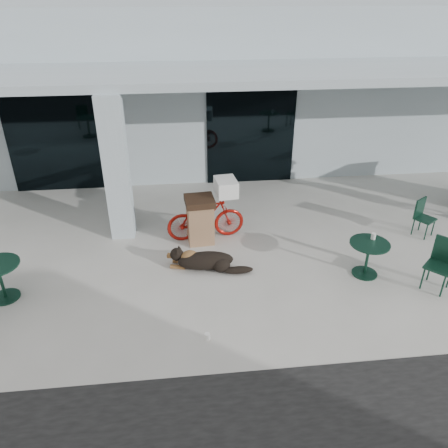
{
  "coord_description": "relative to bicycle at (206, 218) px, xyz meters",
  "views": [
    {
      "loc": [
        -0.19,
        -6.47,
        4.97
      ],
      "look_at": [
        0.6,
        0.69,
        1.0
      ],
      "focal_mm": 35.0,
      "sensor_mm": 36.0,
      "label": 1
    }
  ],
  "objects": [
    {
      "name": "cafe_chair_far_b",
      "position": [
        4.08,
        -2.29,
        -0.02
      ],
      "size": [
        0.66,
        0.66,
        0.98
      ],
      "primitive_type": null,
      "rotation": [
        0.0,
        0.0,
        -0.83
      ],
      "color": "#133628",
      "rests_on": "ground"
    },
    {
      "name": "ground",
      "position": [
        -0.33,
        -1.9,
        -0.51
      ],
      "size": [
        80.0,
        80.0,
        0.0
      ],
      "primitive_type": "plane",
      "color": "beige",
      "rests_on": "ground"
    },
    {
      "name": "storefront_glass_right",
      "position": [
        1.47,
        3.08,
        0.84
      ],
      "size": [
        2.4,
        0.06,
        2.7
      ],
      "primitive_type": "cube",
      "color": "black",
      "rests_on": "ground"
    },
    {
      "name": "dog",
      "position": [
        -0.1,
        -1.2,
        -0.3
      ],
      "size": [
        1.33,
        0.72,
        0.42
      ],
      "primitive_type": null,
      "rotation": [
        0.0,
        0.0,
        -0.24
      ],
      "color": "black",
      "rests_on": "ground"
    },
    {
      "name": "cafe_chair_far_a",
      "position": [
        4.84,
        -0.4,
        -0.09
      ],
      "size": [
        0.55,
        0.56,
        0.85
      ],
      "primitive_type": null,
      "rotation": [
        0.0,
        0.0,
        0.58
      ],
      "color": "#133628",
      "rests_on": "ground"
    },
    {
      "name": "trash_receptacle",
      "position": [
        -0.13,
        -0.1,
        0.01
      ],
      "size": [
        0.66,
        0.66,
        1.03
      ],
      "primitive_type": null,
      "rotation": [
        0.0,
        0.0,
        0.09
      ],
      "color": "#906B4B",
      "rests_on": "ground"
    },
    {
      "name": "cup_on_table",
      "position": [
        3.09,
        -1.58,
        0.25
      ],
      "size": [
        0.11,
        0.11,
        0.12
      ],
      "primitive_type": "cylinder",
      "rotation": [
        0.0,
        0.0,
        0.3
      ],
      "color": "white",
      "rests_on": "cafe_table_far"
    },
    {
      "name": "cup_near_dog",
      "position": [
        -0.21,
        -3.17,
        -0.46
      ],
      "size": [
        0.12,
        0.12,
        0.11
      ],
      "primitive_type": "cylinder",
      "rotation": [
        0.0,
        0.0,
        0.36
      ],
      "color": "white",
      "rests_on": "ground"
    },
    {
      "name": "overhang",
      "position": [
        -0.33,
        1.7,
        2.7
      ],
      "size": [
        22.0,
        2.8,
        0.18
      ],
      "primitive_type": "cube",
      "color": "#ACBBC3",
      "rests_on": "column"
    },
    {
      "name": "storefront_glass_left",
      "position": [
        -3.53,
        3.08,
        0.84
      ],
      "size": [
        2.8,
        0.06,
        2.7
      ],
      "primitive_type": "cube",
      "color": "black",
      "rests_on": "ground"
    },
    {
      "name": "bicycle",
      "position": [
        0.0,
        0.0,
        0.0
      ],
      "size": [
        1.74,
        0.66,
        1.02
      ],
      "primitive_type": "imported",
      "rotation": [
        0.0,
        0.0,
        1.68
      ],
      "color": "#9D130C",
      "rests_on": "ground"
    },
    {
      "name": "column",
      "position": [
        -1.83,
        0.4,
        1.05
      ],
      "size": [
        0.5,
        0.5,
        3.12
      ],
      "primitive_type": "cube",
      "color": "#ACBBC3",
      "rests_on": "ground"
    },
    {
      "name": "cafe_table_near",
      "position": [
        -3.75,
        -1.72,
        -0.15
      ],
      "size": [
        0.85,
        0.85,
        0.73
      ],
      "primitive_type": null,
      "rotation": [
        0.0,
        0.0,
        0.11
      ],
      "color": "#133628",
      "rests_on": "ground"
    },
    {
      "name": "laundry_basket",
      "position": [
        0.45,
        0.05,
        0.68
      ],
      "size": [
        0.49,
        0.62,
        0.34
      ],
      "primitive_type": "cube",
      "rotation": [
        0.0,
        0.0,
        1.68
      ],
      "color": "white",
      "rests_on": "bicycle"
    },
    {
      "name": "building",
      "position": [
        -0.33,
        6.6,
        1.74
      ],
      "size": [
        22.0,
        7.0,
        4.5
      ],
      "primitive_type": "cube",
      "color": "#ACBBC3",
      "rests_on": "ground"
    },
    {
      "name": "cafe_table_far",
      "position": [
        2.97,
        -1.72,
        -0.16
      ],
      "size": [
        0.94,
        0.94,
        0.71
      ],
      "primitive_type": null,
      "rotation": [
        0.0,
        0.0,
        0.3
      ],
      "color": "#133628",
      "rests_on": "ground"
    }
  ]
}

